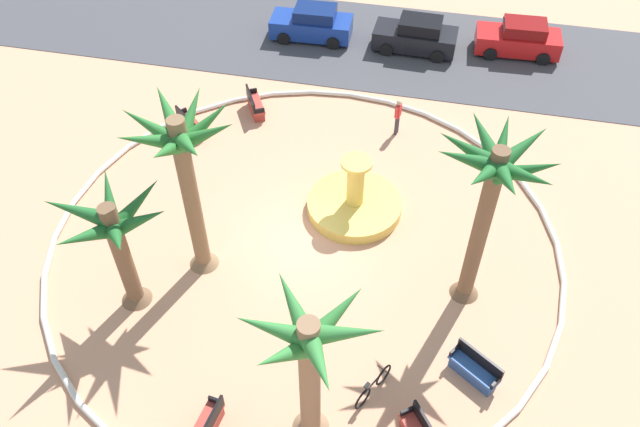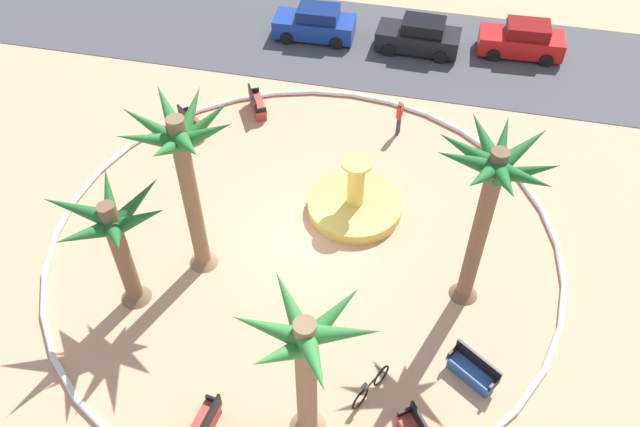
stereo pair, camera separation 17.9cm
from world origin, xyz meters
TOP-DOWN VIEW (x-y plane):
  - ground_plane at (0.00, 0.00)m, footprint 80.00×80.00m
  - plaza_curb at (0.00, 0.00)m, footprint 18.22×18.22m
  - street_asphalt at (0.00, 13.51)m, footprint 48.00×8.00m
  - fountain at (1.45, 1.99)m, footprint 3.53×3.53m
  - palm_tree_near_fountain at (-4.86, -3.60)m, footprint 3.85×3.58m
  - palm_tree_by_curb at (1.75, -6.76)m, footprint 3.63×3.30m
  - palm_tree_mid_plaza at (-3.20, -1.66)m, footprint 3.60×3.56m
  - palm_tree_far_side at (5.71, -1.06)m, footprint 3.55×3.57m
  - bench_west at (-6.13, 5.10)m, footprint 1.55×1.41m
  - bench_southeast at (6.16, -4.13)m, footprint 1.61×1.31m
  - bench_southwest at (-3.85, 7.00)m, footprint 1.20×1.64m
  - bicycle_red_frame at (3.30, -5.32)m, footprint 0.87×1.54m
  - person_cyclist_photo at (2.39, 6.87)m, footprint 0.26×0.52m
  - parked_car_leftmost at (-2.77, 13.53)m, footprint 4.07×2.04m
  - parked_car_second at (2.43, 13.51)m, footprint 4.06×2.03m
  - parked_car_third at (7.33, 14.28)m, footprint 4.07×2.04m

SIDE VIEW (x-z plane):
  - ground_plane at x=0.00m, z-range 0.00..0.00m
  - street_asphalt at x=0.00m, z-range 0.00..0.03m
  - plaza_curb at x=0.00m, z-range 0.00..0.20m
  - fountain at x=1.45m, z-range -0.88..1.55m
  - bench_west at x=-6.13m, z-range -0.15..0.85m
  - bench_southeast at x=6.16m, z-range -0.15..0.85m
  - bench_southwest at x=-3.85m, z-range -0.15..0.85m
  - bicycle_red_frame at x=3.30m, z-range -0.09..0.86m
  - parked_car_leftmost at x=-2.77m, z-range -0.05..1.61m
  - parked_car_second at x=2.43m, z-range -0.05..1.61m
  - parked_car_third at x=7.33m, z-range -0.05..1.61m
  - person_cyclist_photo at x=2.39m, z-range 0.10..1.79m
  - palm_tree_near_fountain at x=-4.86m, z-range 0.87..5.49m
  - palm_tree_by_curb at x=1.75m, z-range 1.00..6.43m
  - palm_tree_mid_plaza at x=-3.20m, z-range 1.48..8.05m
  - palm_tree_far_side at x=5.71m, z-range 1.68..8.22m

